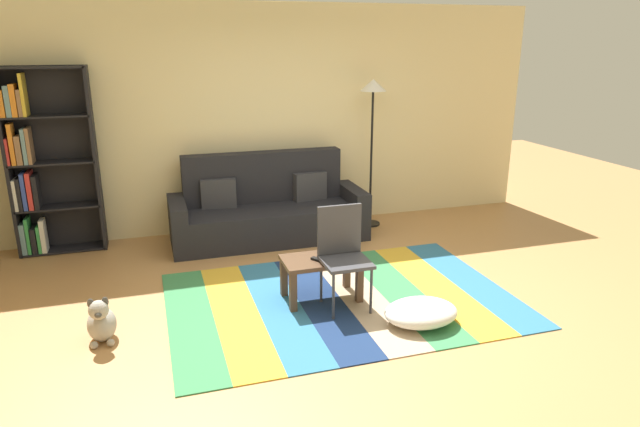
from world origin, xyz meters
TOP-DOWN VIEW (x-y plane):
  - ground_plane at (0.00, 0.00)m, footprint 14.00×14.00m
  - back_wall at (0.00, 2.55)m, footprint 6.80×0.10m
  - rug at (0.02, 0.17)m, footprint 3.08×2.12m
  - couch at (-0.25, 2.02)m, footprint 2.26×0.80m
  - bookshelf at (-2.64, 2.31)m, footprint 0.90×0.28m
  - coffee_table at (-0.15, 0.24)m, footprint 0.69×0.41m
  - pouf at (0.50, -0.45)m, footprint 0.63×0.48m
  - dog at (-2.01, 0.05)m, footprint 0.22×0.35m
  - standing_lamp at (1.10, 2.13)m, footprint 0.32×0.32m
  - tv_remote at (-0.19, 0.18)m, footprint 0.12×0.15m
  - folding_chair at (0.00, 0.09)m, footprint 0.40×0.40m

SIDE VIEW (x-z plane):
  - ground_plane at x=0.00m, z-range 0.00..0.00m
  - rug at x=0.02m, z-range 0.00..0.01m
  - pouf at x=0.50m, z-range 0.01..0.20m
  - dog at x=-2.01m, z-range -0.04..0.36m
  - coffee_table at x=-0.15m, z-range 0.12..0.52m
  - couch at x=-0.25m, z-range -0.16..0.84m
  - tv_remote at x=-0.19m, z-range 0.40..0.42m
  - folding_chair at x=0.00m, z-range 0.08..0.98m
  - bookshelf at x=-2.64m, z-range -0.04..1.98m
  - back_wall at x=0.00m, z-range 0.00..2.70m
  - standing_lamp at x=1.10m, z-range 0.61..2.43m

